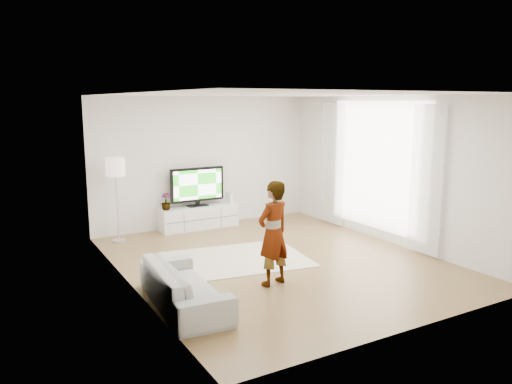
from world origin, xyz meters
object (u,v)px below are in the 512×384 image
sofa (184,285)px  television (197,185)px  player (273,233)px  rug (236,259)px  floor_lamp (116,171)px  media_console (198,217)px

sofa → television: bearing=-21.5°
player → sofa: (-1.43, -0.06, -0.51)m
rug → floor_lamp: (-1.45, 2.17, 1.38)m
media_console → television: bearing=90.0°
rug → player: 1.55m
rug → sofa: size_ratio=1.24×
media_console → floor_lamp: 2.11m
sofa → floor_lamp: (0.05, 3.57, 1.11)m
media_console → floor_lamp: (-1.76, -0.17, 1.15)m
floor_lamp → media_console: bearing=5.6°
media_console → floor_lamp: floor_lamp is taller
player → sofa: size_ratio=0.81×
television → floor_lamp: bearing=-173.5°
media_console → television: 0.69m
media_console → player: size_ratio=1.09×
television → player: player is taller
rug → player: size_ratio=1.53×
television → rug: size_ratio=0.50×
television → media_console: bearing=-90.0°
media_console → sofa: 4.15m
television → player: 3.73m
media_console → rug: (-0.31, -2.34, -0.23)m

